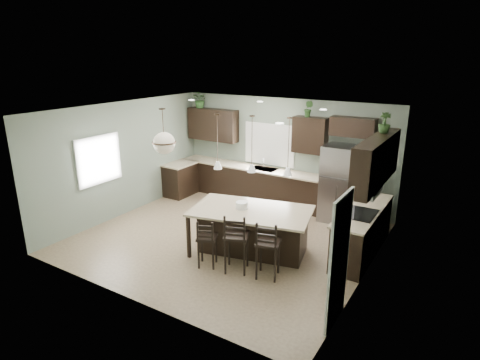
% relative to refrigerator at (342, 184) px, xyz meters
% --- Properties ---
extents(ground, '(6.00, 6.00, 0.00)m').
position_rel_refrigerator_xyz_m(ground, '(-1.78, -2.28, -0.93)').
color(ground, '#9E8466').
rests_on(ground, ground).
extents(pantry_door, '(0.04, 0.82, 2.04)m').
position_rel_refrigerator_xyz_m(pantry_door, '(1.19, -3.83, 0.09)').
color(pantry_door, white).
rests_on(pantry_door, ground).
extents(window_back, '(1.35, 0.02, 1.00)m').
position_rel_refrigerator_xyz_m(window_back, '(-2.18, 0.46, 0.62)').
color(window_back, white).
rests_on(window_back, room_shell).
extents(window_left, '(0.02, 1.10, 1.00)m').
position_rel_refrigerator_xyz_m(window_left, '(-4.77, -3.08, 0.62)').
color(window_left, white).
rests_on(window_left, room_shell).
extents(left_return_cabs, '(0.60, 0.90, 0.90)m').
position_rel_refrigerator_xyz_m(left_return_cabs, '(-4.48, -0.58, -0.48)').
color(left_return_cabs, black).
rests_on(left_return_cabs, ground).
extents(left_return_countertop, '(0.66, 0.96, 0.04)m').
position_rel_refrigerator_xyz_m(left_return_countertop, '(-4.46, -0.58, -0.01)').
color(left_return_countertop, '#C0AF91').
rests_on(left_return_countertop, left_return_cabs).
extents(back_lower_cabs, '(4.20, 0.60, 0.90)m').
position_rel_refrigerator_xyz_m(back_lower_cabs, '(-2.63, 0.17, -0.48)').
color(back_lower_cabs, black).
rests_on(back_lower_cabs, ground).
extents(back_countertop, '(4.20, 0.66, 0.04)m').
position_rel_refrigerator_xyz_m(back_countertop, '(-2.63, 0.15, -0.01)').
color(back_countertop, '#C0AF91').
rests_on(back_countertop, back_lower_cabs).
extents(sink_inset, '(0.70, 0.45, 0.01)m').
position_rel_refrigerator_xyz_m(sink_inset, '(-2.18, 0.15, 0.01)').
color(sink_inset, gray).
rests_on(sink_inset, back_countertop).
extents(faucet, '(0.02, 0.02, 0.28)m').
position_rel_refrigerator_xyz_m(faucet, '(-2.18, 0.12, 0.16)').
color(faucet, silver).
rests_on(faucet, back_countertop).
extents(back_upper_left, '(1.55, 0.34, 0.90)m').
position_rel_refrigerator_xyz_m(back_upper_left, '(-3.93, 0.30, 1.02)').
color(back_upper_left, black).
rests_on(back_upper_left, room_shell).
extents(back_upper_right, '(0.85, 0.34, 0.90)m').
position_rel_refrigerator_xyz_m(back_upper_right, '(-0.98, 0.30, 1.02)').
color(back_upper_right, black).
rests_on(back_upper_right, room_shell).
extents(fridge_header, '(1.05, 0.34, 0.45)m').
position_rel_refrigerator_xyz_m(fridge_header, '(0.07, 0.30, 1.32)').
color(fridge_header, black).
rests_on(fridge_header, room_shell).
extents(right_lower_cabs, '(0.60, 2.35, 0.90)m').
position_rel_refrigerator_xyz_m(right_lower_cabs, '(0.92, -1.40, -0.48)').
color(right_lower_cabs, black).
rests_on(right_lower_cabs, ground).
extents(right_countertop, '(0.66, 2.35, 0.04)m').
position_rel_refrigerator_xyz_m(right_countertop, '(0.90, -1.40, -0.01)').
color(right_countertop, '#C0AF91').
rests_on(right_countertop, right_lower_cabs).
extents(cooktop, '(0.58, 0.75, 0.02)m').
position_rel_refrigerator_xyz_m(cooktop, '(0.90, -1.68, 0.02)').
color(cooktop, black).
rests_on(cooktop, right_countertop).
extents(wall_oven_front, '(0.01, 0.72, 0.60)m').
position_rel_refrigerator_xyz_m(wall_oven_front, '(0.61, -1.68, -0.48)').
color(wall_oven_front, gray).
rests_on(wall_oven_front, right_lower_cabs).
extents(right_upper_cabs, '(0.34, 2.35, 0.90)m').
position_rel_refrigerator_xyz_m(right_upper_cabs, '(1.05, -1.40, 1.02)').
color(right_upper_cabs, black).
rests_on(right_upper_cabs, room_shell).
extents(microwave, '(0.40, 0.75, 0.40)m').
position_rel_refrigerator_xyz_m(microwave, '(1.00, -1.68, 0.62)').
color(microwave, gray).
rests_on(microwave, right_upper_cabs).
extents(refrigerator, '(0.90, 0.74, 1.85)m').
position_rel_refrigerator_xyz_m(refrigerator, '(0.00, 0.00, 0.00)').
color(refrigerator, gray).
rests_on(refrigerator, ground).
extents(kitchen_island, '(2.58, 1.82, 0.92)m').
position_rel_refrigerator_xyz_m(kitchen_island, '(-1.00, -2.55, -0.46)').
color(kitchen_island, black).
rests_on(kitchen_island, ground).
extents(serving_dish, '(0.24, 0.24, 0.14)m').
position_rel_refrigerator_xyz_m(serving_dish, '(-1.20, -2.60, 0.07)').
color(serving_dish, white).
rests_on(serving_dish, kitchen_island).
extents(bar_stool_left, '(0.47, 0.47, 0.97)m').
position_rel_refrigerator_xyz_m(bar_stool_left, '(-1.43, -3.47, -0.44)').
color(bar_stool_left, black).
rests_on(bar_stool_left, ground).
extents(bar_stool_center, '(0.56, 0.56, 1.17)m').
position_rel_refrigerator_xyz_m(bar_stool_center, '(-0.87, -3.33, -0.34)').
color(bar_stool_center, black).
rests_on(bar_stool_center, ground).
extents(bar_stool_right, '(0.51, 0.51, 1.12)m').
position_rel_refrigerator_xyz_m(bar_stool_right, '(-0.27, -3.22, -0.37)').
color(bar_stool_right, black).
rests_on(bar_stool_right, ground).
extents(pendant_left, '(0.17, 0.17, 1.10)m').
position_rel_refrigerator_xyz_m(pendant_left, '(-1.69, -2.71, 1.32)').
color(pendant_left, silver).
rests_on(pendant_left, room_shell).
extents(pendant_center, '(0.17, 0.17, 1.10)m').
position_rel_refrigerator_xyz_m(pendant_center, '(-1.00, -2.55, 1.32)').
color(pendant_center, silver).
rests_on(pendant_center, room_shell).
extents(pendant_right, '(0.17, 0.17, 1.10)m').
position_rel_refrigerator_xyz_m(pendant_right, '(-0.32, -2.40, 1.32)').
color(pendant_right, white).
rests_on(pendant_right, room_shell).
extents(chandelier, '(0.52, 0.52, 0.99)m').
position_rel_refrigerator_xyz_m(chandelier, '(-3.11, -2.66, 1.38)').
color(chandelier, beige).
rests_on(chandelier, room_shell).
extents(plant_back_left, '(0.52, 0.49, 0.47)m').
position_rel_refrigerator_xyz_m(plant_back_left, '(-4.34, 0.27, 1.71)').
color(plant_back_left, '#2C5726').
rests_on(plant_back_left, back_upper_left).
extents(plant_back_right, '(0.23, 0.20, 0.40)m').
position_rel_refrigerator_xyz_m(plant_back_right, '(-1.05, 0.27, 1.68)').
color(plant_back_right, '#2D5726').
rests_on(plant_back_right, back_upper_right).
extents(plant_right_wall, '(0.26, 0.26, 0.40)m').
position_rel_refrigerator_xyz_m(plant_right_wall, '(1.02, -0.92, 1.68)').
color(plant_right_wall, '#2E5023').
rests_on(plant_right_wall, right_upper_cabs).
extents(room_shell, '(6.00, 6.00, 6.00)m').
position_rel_refrigerator_xyz_m(room_shell, '(-1.78, -2.28, 0.77)').
color(room_shell, slate).
rests_on(room_shell, ground).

